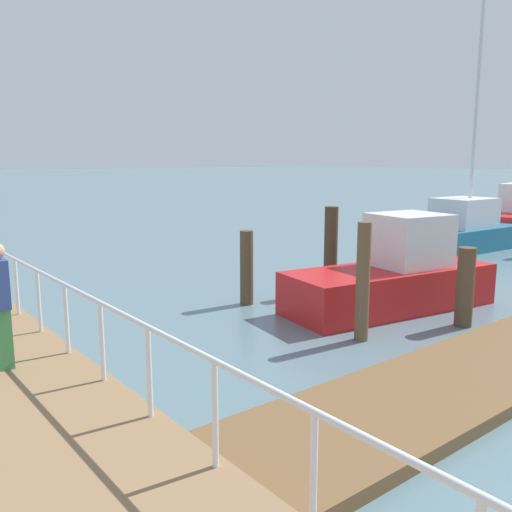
% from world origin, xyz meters
% --- Properties ---
extents(ground_plane, '(300.00, 300.00, 0.00)m').
position_xyz_m(ground_plane, '(0.00, 20.00, 0.00)').
color(ground_plane, slate).
extents(boardwalk_railing, '(0.06, 23.46, 1.08)m').
position_xyz_m(boardwalk_railing, '(-3.15, 7.92, 1.21)').
color(boardwalk_railing, white).
rests_on(boardwalk_railing, boardwalk).
extents(dock_piling_1, '(0.25, 0.25, 2.16)m').
position_xyz_m(dock_piling_1, '(1.63, 10.26, 1.08)').
color(dock_piling_1, brown).
rests_on(dock_piling_1, ground_plane).
extents(dock_piling_3, '(0.34, 0.34, 1.57)m').
position_xyz_m(dock_piling_3, '(3.86, 9.58, 0.79)').
color(dock_piling_3, brown).
rests_on(dock_piling_3, ground_plane).
extents(dock_piling_4, '(0.30, 0.30, 1.68)m').
position_xyz_m(dock_piling_4, '(1.52, 13.53, 0.84)').
color(dock_piling_4, brown).
rests_on(dock_piling_4, ground_plane).
extents(dock_piling_5, '(0.33, 0.33, 2.12)m').
position_xyz_m(dock_piling_5, '(3.77, 13.11, 1.06)').
color(dock_piling_5, '#473826').
rests_on(dock_piling_5, ground_plane).
extents(moored_boat_0, '(6.20, 2.31, 8.65)m').
position_xyz_m(moored_boat_0, '(12.45, 14.65, 0.68)').
color(moored_boat_0, '#1E6B8C').
rests_on(moored_boat_0, ground_plane).
extents(moored_boat_4, '(5.01, 2.45, 2.07)m').
position_xyz_m(moored_boat_4, '(3.86, 11.27, 0.71)').
color(moored_boat_4, red).
rests_on(moored_boat_4, ground_plane).
extents(pedestrian_0, '(0.24, 0.37, 1.76)m').
position_xyz_m(pedestrian_0, '(-4.04, 11.79, 1.32)').
color(pedestrian_0, '#3F8C4C').
rests_on(pedestrian_0, boardwalk).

